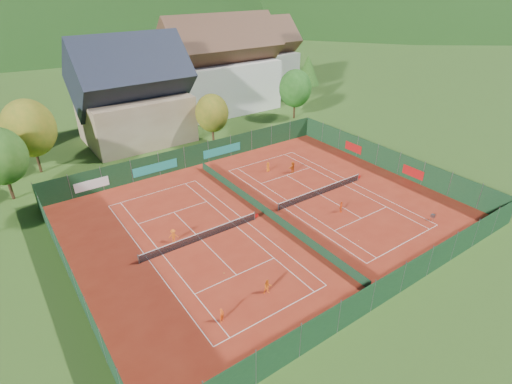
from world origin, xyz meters
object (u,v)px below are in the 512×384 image
object	(u,v)px
player_left_near	(222,315)
player_right_far_a	(268,167)
ball_hopper	(433,216)
player_left_far	(173,236)
hotel_block_a	(221,71)
player_right_far_b	(293,167)
chalet	(133,98)
hotel_block_b	(257,60)
player_right_near	(341,207)
player_left_mid	(268,287)

from	to	relation	value
player_left_near	player_right_far_a	xyz separation A→B (m)	(18.49, 18.95, 0.04)
ball_hopper	player_left_far	bearing A→B (deg)	153.14
hotel_block_a	player_right_far_b	bearing A→B (deg)	-103.12
chalet	player_left_near	xyz separation A→B (m)	(-8.75, -40.20, -6.01)
player_right_far_a	hotel_block_b	bearing A→B (deg)	-140.98
chalet	player_left_near	bearing A→B (deg)	-102.29
hotel_block_a	player_right_far_b	distance (m)	30.89
player_left_far	player_right_far_a	size ratio (longest dim) A/B	1.08
player_left_near	player_left_far	world-z (taller)	player_left_far
ball_hopper	player_left_far	distance (m)	27.15
chalet	player_right_far_b	world-z (taller)	chalet
chalet	hotel_block_b	distance (m)	35.85
hotel_block_a	player_left_far	size ratio (longest dim) A/B	15.04
player_right_near	player_left_far	bearing A→B (deg)	118.42
hotel_block_a	player_right_near	xyz separation A→B (m)	(-8.91, -40.16, -6.74)
player_left_near	player_left_mid	size ratio (longest dim) A/B	0.90
chalet	player_left_far	distance (m)	30.21
chalet	player_right_near	distance (m)	36.12
player_left_far	player_right_far_b	world-z (taller)	player_right_far_b
ball_hopper	player_left_near	bearing A→B (deg)	178.28
hotel_block_a	hotel_block_b	world-z (taller)	hotel_block_a
chalet	ball_hopper	size ratio (longest dim) A/B	20.25
player_right_near	player_left_mid	bearing A→B (deg)	157.23
player_right_near	hotel_block_b	bearing A→B (deg)	20.35
hotel_block_b	ball_hopper	size ratio (longest dim) A/B	21.60
player_left_near	player_left_mid	xyz separation A→B (m)	(4.61, 0.45, 0.07)
hotel_block_b	player_left_near	bearing A→B (deg)	-127.61
ball_hopper	player_left_mid	size ratio (longest dim) A/B	0.58
player_left_near	hotel_block_a	bearing A→B (deg)	36.05
player_right_far_b	hotel_block_a	bearing A→B (deg)	-123.32
ball_hopper	player_left_far	xyz separation A→B (m)	(-24.22, 12.26, 0.16)
chalet	player_right_near	xyz separation A→B (m)	(10.09, -34.16, -5.98)
player_right_near	player_right_far_a	world-z (taller)	player_right_far_a
player_right_far_b	player_right_far_a	bearing A→B (deg)	-61.68
player_left_near	player_right_far_b	xyz separation A→B (m)	(20.91, 16.81, 0.17)
ball_hopper	player_left_near	size ratio (longest dim) A/B	0.65
player_right_near	player_right_far_a	xyz separation A→B (m)	(-0.35, 12.91, 0.02)
player_left_far	player_right_far_a	bearing A→B (deg)	-131.59
hotel_block_b	player_right_far_a	world-z (taller)	hotel_block_b
hotel_block_b	player_right_far_a	xyz separation A→B (m)	(-23.26, -35.25, -5.96)
hotel_block_a	player_left_near	size ratio (longest dim) A/B	17.44
player_right_far_a	hotel_block_a	bearing A→B (deg)	-126.33
player_right_near	player_right_far_a	bearing A→B (deg)	47.35
player_left_near	player_right_far_a	size ratio (longest dim) A/B	0.93
hotel_block_b	player_left_far	world-z (taller)	hotel_block_b
ball_hopper	player_left_mid	bearing A→B (deg)	176.68
player_left_near	player_left_far	bearing A→B (deg)	60.08
hotel_block_b	player_right_far_b	bearing A→B (deg)	-119.15
hotel_block_a	player_left_far	bearing A→B (deg)	-127.21
player_left_mid	player_right_near	size ratio (longest dim) A/B	1.07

